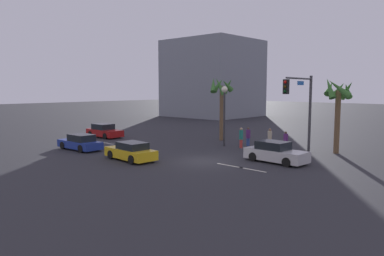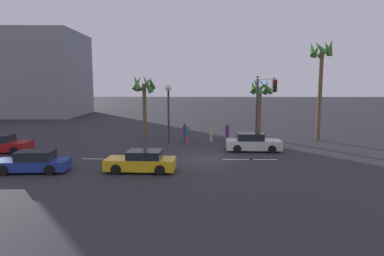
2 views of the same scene
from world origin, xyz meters
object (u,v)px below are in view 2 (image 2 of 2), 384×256
at_px(car_3, 33,162).
at_px(palm_tree_0, 144,90).
at_px(palm_tree_2, 260,93).
at_px(building_2, 38,74).
at_px(car_2, 142,162).
at_px(traffic_signal, 263,99).
at_px(streetlamp, 168,102).
at_px(pedestrian_0, 187,133).
at_px(pedestrian_1, 185,132).
at_px(car_0, 1,144).
at_px(palm_tree_1, 321,63).
at_px(pedestrian_2, 227,132).
at_px(car_1, 253,143).
at_px(pedestrian_3, 211,132).

relative_size(car_3, palm_tree_0, 0.71).
height_order(palm_tree_2, building_2, building_2).
xyz_separation_m(car_2, building_2, (-23.63, 36.74, 6.33)).
xyz_separation_m(traffic_signal, building_2, (-32.67, 28.43, 2.79)).
xyz_separation_m(palm_tree_2, building_2, (-33.29, 23.69, 2.45)).
bearing_deg(building_2, streetlamp, -49.24).
height_order(traffic_signal, pedestrian_0, traffic_signal).
height_order(palm_tree_0, palm_tree_2, palm_tree_0).
bearing_deg(traffic_signal, car_2, -137.40).
bearing_deg(pedestrian_1, car_3, -127.79).
bearing_deg(car_0, palm_tree_0, 33.08).
distance_m(car_0, car_3, 8.02).
height_order(traffic_signal, pedestrian_1, traffic_signal).
height_order(car_2, palm_tree_1, palm_tree_1).
height_order(pedestrian_1, palm_tree_1, palm_tree_1).
bearing_deg(palm_tree_2, pedestrian_2, -148.76).
distance_m(car_1, traffic_signal, 4.02).
height_order(traffic_signal, palm_tree_0, palm_tree_0).
height_order(car_3, traffic_signal, traffic_signal).
relative_size(pedestrian_0, pedestrian_1, 1.07).
distance_m(car_3, pedestrian_2, 17.24).
distance_m(pedestrian_2, pedestrian_3, 1.49).
bearing_deg(building_2, car_2, -58.67).
relative_size(car_3, pedestrian_3, 2.51).
distance_m(pedestrian_0, palm_tree_1, 14.27).
relative_size(streetlamp, pedestrian_1, 3.21).
distance_m(car_0, pedestrian_3, 17.82).
distance_m(car_0, pedestrian_2, 19.25).
bearing_deg(pedestrian_0, pedestrian_3, 22.96).
xyz_separation_m(pedestrian_0, pedestrian_3, (2.29, 0.97, 0.01)).
bearing_deg(streetlamp, pedestrian_0, 10.30).
height_order(car_3, pedestrian_0, pedestrian_0).
distance_m(car_2, palm_tree_2, 16.69).
relative_size(pedestrian_3, palm_tree_2, 0.30).
bearing_deg(car_0, pedestrian_1, 21.70).
bearing_deg(car_1, pedestrian_0, 148.12).
xyz_separation_m(pedestrian_0, building_2, (-26.16, 26.74, 6.01)).
distance_m(traffic_signal, pedestrian_0, 7.46).
height_order(palm_tree_1, building_2, building_2).
distance_m(car_1, car_2, 10.37).
distance_m(car_2, pedestrian_0, 10.32).
distance_m(car_1, palm_tree_0, 12.11).
distance_m(car_0, palm_tree_1, 28.82).
relative_size(pedestrian_3, palm_tree_1, 0.19).
xyz_separation_m(car_3, pedestrian_1, (9.03, 11.65, 0.26)).
xyz_separation_m(car_2, palm_tree_1, (15.13, 11.92, 6.72)).
bearing_deg(streetlamp, palm_tree_2, 20.85).
xyz_separation_m(car_0, pedestrian_3, (17.00, 5.32, 0.30)).
relative_size(car_0, pedestrian_3, 2.42).
bearing_deg(palm_tree_0, traffic_signal, -21.01).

